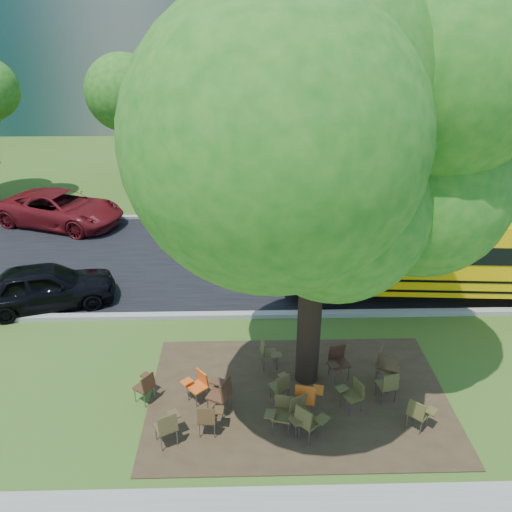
{
  "coord_description": "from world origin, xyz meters",
  "views": [
    {
      "loc": [
        -0.22,
        -9.65,
        8.15
      ],
      "look_at": [
        0.1,
        3.49,
        1.79
      ],
      "focal_mm": 35.0,
      "sensor_mm": 36.0,
      "label": 1
    }
  ],
  "objects_px": {
    "chair_7": "(419,412)",
    "chair_14": "(308,420)",
    "chair_1": "(208,417)",
    "chair_8": "(146,384)",
    "chair_13": "(389,383)",
    "bg_car_red": "(61,209)",
    "chair_10": "(268,352)",
    "chair_11": "(281,384)",
    "chair_6": "(353,392)",
    "chair_5": "(300,412)",
    "chair_15": "(338,359)",
    "chair_4": "(307,396)",
    "chair_0": "(167,425)",
    "school_bus": "(486,249)",
    "chair_12": "(385,361)",
    "black_car": "(46,286)",
    "chair_2": "(221,392)",
    "chair_9": "(198,383)",
    "main_tree": "(318,163)",
    "chair_3": "(281,411)"
  },
  "relations": [
    {
      "from": "chair_7",
      "to": "chair_12",
      "type": "bearing_deg",
      "value": 144.73
    },
    {
      "from": "chair_12",
      "to": "black_car",
      "type": "xyz_separation_m",
      "value": [
        -9.45,
        3.79,
        0.1
      ]
    },
    {
      "from": "chair_14",
      "to": "chair_9",
      "type": "bearing_deg",
      "value": -163.85
    },
    {
      "from": "school_bus",
      "to": "chair_4",
      "type": "height_order",
      "value": "school_bus"
    },
    {
      "from": "chair_13",
      "to": "chair_15",
      "type": "height_order",
      "value": "chair_15"
    },
    {
      "from": "chair_0",
      "to": "black_car",
      "type": "bearing_deg",
      "value": 99.93
    },
    {
      "from": "chair_12",
      "to": "chair_15",
      "type": "xyz_separation_m",
      "value": [
        -1.1,
        0.17,
        -0.04
      ]
    },
    {
      "from": "chair_0",
      "to": "chair_4",
      "type": "distance_m",
      "value": 3.06
    },
    {
      "from": "chair_2",
      "to": "chair_12",
      "type": "xyz_separation_m",
      "value": [
        3.92,
        0.96,
        0.01
      ]
    },
    {
      "from": "chair_8",
      "to": "bg_car_red",
      "type": "distance_m",
      "value": 12.31
    },
    {
      "from": "chair_13",
      "to": "chair_8",
      "type": "bearing_deg",
      "value": 166.12
    },
    {
      "from": "chair_9",
      "to": "chair_8",
      "type": "bearing_deg",
      "value": 49.12
    },
    {
      "from": "chair_2",
      "to": "chair_6",
      "type": "bearing_deg",
      "value": -64.06
    },
    {
      "from": "chair_4",
      "to": "chair_7",
      "type": "relative_size",
      "value": 1.16
    },
    {
      "from": "chair_0",
      "to": "chair_15",
      "type": "xyz_separation_m",
      "value": [
        3.89,
        2.07,
        0.01
      ]
    },
    {
      "from": "main_tree",
      "to": "chair_13",
      "type": "relative_size",
      "value": 10.78
    },
    {
      "from": "chair_14",
      "to": "chair_13",
      "type": "bearing_deg",
      "value": 73.91
    },
    {
      "from": "chair_6",
      "to": "school_bus",
      "type": "bearing_deg",
      "value": -71.63
    },
    {
      "from": "chair_9",
      "to": "chair_12",
      "type": "bearing_deg",
      "value": -124.23
    },
    {
      "from": "chair_5",
      "to": "chair_10",
      "type": "relative_size",
      "value": 1.06
    },
    {
      "from": "chair_1",
      "to": "chair_8",
      "type": "relative_size",
      "value": 1.01
    },
    {
      "from": "chair_3",
      "to": "chair_13",
      "type": "distance_m",
      "value": 2.66
    },
    {
      "from": "chair_1",
      "to": "bg_car_red",
      "type": "bearing_deg",
      "value": 124.79
    },
    {
      "from": "chair_4",
      "to": "main_tree",
      "type": "bearing_deg",
      "value": 96.02
    },
    {
      "from": "chair_10",
      "to": "chair_0",
      "type": "bearing_deg",
      "value": -49.3
    },
    {
      "from": "chair_3",
      "to": "main_tree",
      "type": "bearing_deg",
      "value": -99.53
    },
    {
      "from": "chair_10",
      "to": "main_tree",
      "type": "bearing_deg",
      "value": 57.8
    },
    {
      "from": "chair_10",
      "to": "chair_13",
      "type": "relative_size",
      "value": 0.99
    },
    {
      "from": "school_bus",
      "to": "chair_7",
      "type": "height_order",
      "value": "school_bus"
    },
    {
      "from": "chair_5",
      "to": "chair_11",
      "type": "relative_size",
      "value": 1.14
    },
    {
      "from": "chair_2",
      "to": "chair_5",
      "type": "xyz_separation_m",
      "value": [
        1.7,
        -0.64,
        -0.04
      ]
    },
    {
      "from": "chair_7",
      "to": "bg_car_red",
      "type": "distance_m",
      "value": 16.65
    },
    {
      "from": "chair_3",
      "to": "bg_car_red",
      "type": "bearing_deg",
      "value": -40.0
    },
    {
      "from": "chair_0",
      "to": "chair_9",
      "type": "xyz_separation_m",
      "value": [
        0.52,
        1.34,
        -0.05
      ]
    },
    {
      "from": "chair_7",
      "to": "chair_14",
      "type": "height_order",
      "value": "chair_14"
    },
    {
      "from": "chair_1",
      "to": "chair_6",
      "type": "distance_m",
      "value": 3.3
    },
    {
      "from": "chair_4",
      "to": "chair_0",
      "type": "bearing_deg",
      "value": -152.46
    },
    {
      "from": "chair_7",
      "to": "chair_11",
      "type": "relative_size",
      "value": 1.05
    },
    {
      "from": "chair_8",
      "to": "chair_11",
      "type": "relative_size",
      "value": 1.05
    },
    {
      "from": "chair_5",
      "to": "chair_13",
      "type": "bearing_deg",
      "value": 175.77
    },
    {
      "from": "chair_2",
      "to": "chair_3",
      "type": "bearing_deg",
      "value": -87.82
    },
    {
      "from": "chair_10",
      "to": "chair_11",
      "type": "bearing_deg",
      "value": 4.77
    },
    {
      "from": "school_bus",
      "to": "chair_9",
      "type": "xyz_separation_m",
      "value": [
        -8.61,
        -4.73,
        -1.11
      ]
    },
    {
      "from": "chair_9",
      "to": "chair_11",
      "type": "distance_m",
      "value": 1.92
    },
    {
      "from": "chair_1",
      "to": "chair_4",
      "type": "xyz_separation_m",
      "value": [
        2.13,
        0.5,
        0.08
      ]
    },
    {
      "from": "chair_9",
      "to": "black_car",
      "type": "distance_m",
      "value": 6.62
    },
    {
      "from": "main_tree",
      "to": "chair_15",
      "type": "relative_size",
      "value": 10.13
    },
    {
      "from": "chair_5",
      "to": "chair_15",
      "type": "relative_size",
      "value": 0.98
    },
    {
      "from": "chair_13",
      "to": "bg_car_red",
      "type": "relative_size",
      "value": 0.16
    },
    {
      "from": "chair_12",
      "to": "chair_0",
      "type": "bearing_deg",
      "value": -44.22
    }
  ]
}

